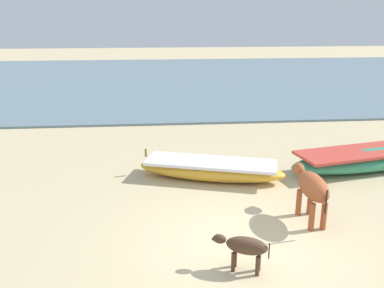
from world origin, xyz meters
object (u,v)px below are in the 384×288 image
(cow_adult_rust, at_px, (312,187))
(calf_far_dark, at_px, (245,247))
(fishing_boat_3, at_px, (211,169))
(fishing_boat_4, at_px, (374,158))

(cow_adult_rust, bearing_deg, calf_far_dark, 130.45)
(fishing_boat_3, bearing_deg, fishing_boat_4, -158.81)
(fishing_boat_3, distance_m, fishing_boat_4, 4.31)
(fishing_boat_4, relative_size, calf_far_dark, 5.57)
(cow_adult_rust, height_order, calf_far_dark, cow_adult_rust)
(fishing_boat_3, relative_size, cow_adult_rust, 2.42)
(fishing_boat_3, xyz_separation_m, calf_far_dark, (0.03, -3.82, 0.17))
(cow_adult_rust, xyz_separation_m, calf_far_dark, (-1.61, -1.54, -0.28))
(calf_far_dark, bearing_deg, fishing_boat_4, -113.96)
(fishing_boat_3, height_order, fishing_boat_4, fishing_boat_4)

